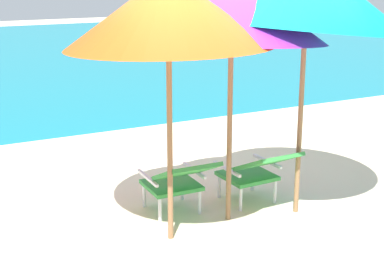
{
  "coord_description": "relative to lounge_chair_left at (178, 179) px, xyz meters",
  "views": [
    {
      "loc": [
        -2.78,
        -4.88,
        2.43
      ],
      "look_at": [
        0.0,
        0.51,
        0.75
      ],
      "focal_mm": 54.12,
      "sensor_mm": 36.0,
      "label": 1
    }
  ],
  "objects": [
    {
      "name": "beach_umbrella_center",
      "position": [
        0.41,
        -0.28,
        1.66
      ],
      "size": [
        2.5,
        2.51,
        2.44
      ],
      "color": "olive",
      "rests_on": "ground_plane"
    },
    {
      "name": "lounge_chair_right",
      "position": [
        0.85,
        -0.12,
        0.0
      ],
      "size": [
        0.57,
        0.89,
        0.68
      ],
      "color": "#338E3D",
      "rests_on": "ground_plane"
    },
    {
      "name": "beach_umbrella_left",
      "position": [
        -0.28,
        -0.4,
        1.68
      ],
      "size": [
        2.29,
        2.3,
        2.43
      ],
      "color": "olive",
      "rests_on": "ground_plane"
    },
    {
      "name": "lounge_chair_left",
      "position": [
        0.0,
        0.0,
        0.0
      ],
      "size": [
        0.56,
        0.88,
        0.68
      ],
      "color": "#338E3D",
      "rests_on": "ground_plane"
    },
    {
      "name": "ocean_band",
      "position": [
        0.42,
        12.35,
        -0.4
      ],
      "size": [
        40.0,
        18.0,
        0.01
      ],
      "primitive_type": "cube",
      "color": "teal",
      "rests_on": "ground_plane"
    },
    {
      "name": "ground_plane",
      "position": [
        0.42,
        4.01,
        -0.4
      ],
      "size": [
        40.0,
        40.0,
        0.0
      ],
      "primitive_type": "plane",
      "color": "beige"
    }
  ]
}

